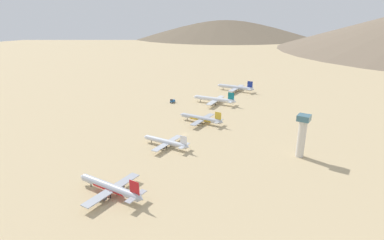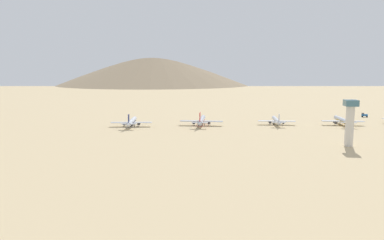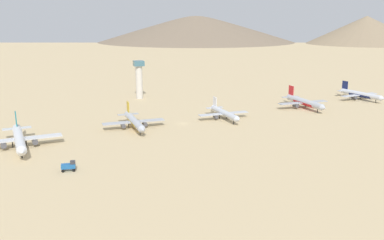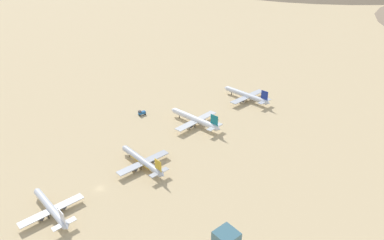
% 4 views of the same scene
% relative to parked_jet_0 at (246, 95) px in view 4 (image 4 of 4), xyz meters
% --- Properties ---
extents(ground_plane, '(1800.00, 1800.00, 0.00)m').
position_rel_parked_jet_0_xyz_m(ground_plane, '(-25.19, 139.72, -4.41)').
color(ground_plane, tan).
extents(parked_jet_0, '(45.43, 36.91, 13.10)m').
position_rel_parked_jet_0_xyz_m(parked_jet_0, '(0.00, 0.00, 0.00)').
color(parked_jet_0, silver).
rests_on(parked_jet_0, ground).
extents(parked_jet_1, '(45.52, 37.13, 13.13)m').
position_rel_parked_jet_0_xyz_m(parked_jet_1, '(-4.86, 57.76, 0.01)').
color(parked_jet_1, silver).
rests_on(parked_jet_1, ground).
extents(parked_jet_2, '(40.26, 32.67, 11.62)m').
position_rel_parked_jet_0_xyz_m(parked_jet_2, '(-22.90, 112.33, -0.55)').
color(parked_jet_2, '#B2B7C1').
rests_on(parked_jet_2, ground).
extents(parked_jet_3, '(36.85, 29.92, 10.63)m').
position_rel_parked_jet_0_xyz_m(parked_jet_3, '(-27.79, 165.02, -0.83)').
color(parked_jet_3, silver).
rests_on(parked_jet_3, ground).
extents(service_truck, '(3.16, 5.41, 3.90)m').
position_rel_parked_jet_0_xyz_m(service_truck, '(31.69, 77.63, -2.33)').
color(service_truck, '#1E5999').
rests_on(service_truck, ground).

